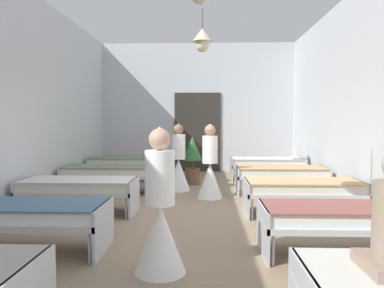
{
  "coord_description": "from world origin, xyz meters",
  "views": [
    {
      "loc": [
        0.28,
        -6.31,
        1.54
      ],
      "look_at": [
        0.0,
        0.99,
        1.11
      ],
      "focal_mm": 36.11,
      "sensor_mm": 36.0,
      "label": 1
    }
  ],
  "objects": [
    {
      "name": "ground_plane",
      "position": [
        0.0,
        0.0,
        -0.05
      ],
      "size": [
        6.42,
        11.54,
        0.1
      ],
      "primitive_type": "cube",
      "color": "#8C755B"
    },
    {
      "name": "room_shell",
      "position": [
        0.0,
        1.26,
        1.95
      ],
      "size": [
        6.22,
        11.14,
        3.9
      ],
      "color": "silver",
      "rests_on": "ground"
    },
    {
      "name": "bed_left_row_1",
      "position": [
        -1.86,
        -1.9,
        0.44
      ],
      "size": [
        1.9,
        0.84,
        0.57
      ],
      "color": "#B7BCC1",
      "rests_on": "ground"
    },
    {
      "name": "bed_right_row_1",
      "position": [
        1.86,
        -1.9,
        0.44
      ],
      "size": [
        1.9,
        0.84,
        0.57
      ],
      "color": "#B7BCC1",
      "rests_on": "ground"
    },
    {
      "name": "bed_left_row_2",
      "position": [
        -1.86,
        0.0,
        0.44
      ],
      "size": [
        1.9,
        0.84,
        0.57
      ],
      "color": "#B7BCC1",
      "rests_on": "ground"
    },
    {
      "name": "bed_right_row_2",
      "position": [
        1.86,
        0.0,
        0.44
      ],
      "size": [
        1.9,
        0.84,
        0.57
      ],
      "color": "#B7BCC1",
      "rests_on": "ground"
    },
    {
      "name": "bed_left_row_3",
      "position": [
        -1.86,
        1.9,
        0.44
      ],
      "size": [
        1.9,
        0.84,
        0.57
      ],
      "color": "#B7BCC1",
      "rests_on": "ground"
    },
    {
      "name": "bed_right_row_3",
      "position": [
        1.86,
        1.9,
        0.44
      ],
      "size": [
        1.9,
        0.84,
        0.57
      ],
      "color": "#B7BCC1",
      "rests_on": "ground"
    },
    {
      "name": "bed_left_row_4",
      "position": [
        -1.86,
        3.8,
        0.44
      ],
      "size": [
        1.9,
        0.84,
        0.57
      ],
      "color": "#B7BCC1",
      "rests_on": "ground"
    },
    {
      "name": "bed_right_row_4",
      "position": [
        1.86,
        3.8,
        0.44
      ],
      "size": [
        1.9,
        0.84,
        0.57
      ],
      "color": "#B7BCC1",
      "rests_on": "ground"
    },
    {
      "name": "nurse_near_aisle",
      "position": [
        -0.19,
        -2.49,
        0.53
      ],
      "size": [
        0.52,
        0.52,
        1.49
      ],
      "rotation": [
        0.0,
        0.0,
        5.75
      ],
      "color": "white",
      "rests_on": "ground"
    },
    {
      "name": "nurse_mid_aisle",
      "position": [
        0.34,
        1.34,
        0.53
      ],
      "size": [
        0.52,
        0.52,
        1.49
      ],
      "rotation": [
        0.0,
        0.0,
        0.37
      ],
      "color": "white",
      "rests_on": "ground"
    },
    {
      "name": "nurse_far_aisle",
      "position": [
        -0.34,
        2.15,
        0.53
      ],
      "size": [
        0.52,
        0.52,
        1.49
      ],
      "rotation": [
        0.0,
        0.0,
        4.42
      ],
      "color": "white",
      "rests_on": "ground"
    },
    {
      "name": "potted_plant",
      "position": [
        -0.07,
        3.06,
        0.69
      ],
      "size": [
        0.46,
        0.46,
        1.17
      ],
      "color": "brown",
      "rests_on": "ground"
    }
  ]
}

